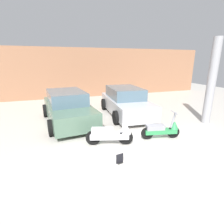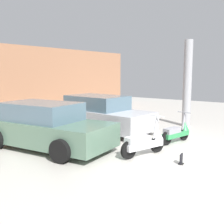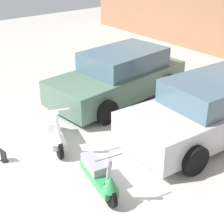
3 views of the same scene
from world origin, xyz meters
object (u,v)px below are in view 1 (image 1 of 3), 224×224
at_px(car_rear_left, 68,108).
at_px(car_rear_center, 126,102).
at_px(scooter_front_left, 112,134).
at_px(placard_near_left_scooter, 120,159).
at_px(scooter_front_right, 162,129).
at_px(support_column_side, 212,82).

height_order(car_rear_left, car_rear_center, car_rear_left).
bearing_deg(scooter_front_left, placard_near_left_scooter, -80.39).
relative_size(scooter_front_right, support_column_side, 0.38).
height_order(placard_near_left_scooter, support_column_side, support_column_side).
bearing_deg(support_column_side, scooter_front_right, -163.98).
height_order(scooter_front_right, placard_near_left_scooter, scooter_front_right).
relative_size(placard_near_left_scooter, support_column_side, 0.07).
distance_m(scooter_front_right, car_rear_center, 3.09).
bearing_deg(scooter_front_left, car_rear_left, 128.98).
height_order(car_rear_left, support_column_side, support_column_side).
bearing_deg(scooter_front_right, car_rear_left, 147.48).
distance_m(car_rear_center, support_column_side, 3.84).
xyz_separation_m(scooter_front_left, scooter_front_right, (1.82, -0.13, -0.04)).
bearing_deg(support_column_side, car_rear_center, 141.71).
distance_m(car_rear_left, placard_near_left_scooter, 3.99).
xyz_separation_m(scooter_front_left, car_rear_left, (-1.11, 2.74, 0.27)).
distance_m(scooter_front_right, placard_near_left_scooter, 2.20).
height_order(car_rear_center, support_column_side, support_column_side).
bearing_deg(car_rear_center, support_column_side, 55.83).
xyz_separation_m(car_rear_left, car_rear_center, (2.85, 0.21, -0.00)).
bearing_deg(scooter_front_right, placard_near_left_scooter, -141.88).
bearing_deg(car_rear_center, scooter_front_left, -26.45).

